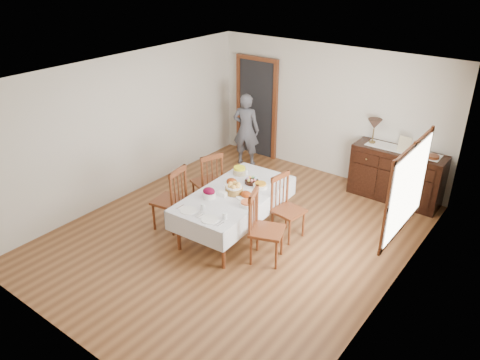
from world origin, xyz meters
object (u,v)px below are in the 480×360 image
Objects in this scene: sideboard at (396,175)px; table_lamp at (375,125)px; chair_right_far at (286,206)px; dining_table at (235,198)px; chair_right_near at (263,226)px; person at (246,127)px; chair_left_near at (172,198)px; chair_left_far at (208,180)px.

table_lamp is at bearing 176.45° from sideboard.
table_lamp is at bearing -2.35° from chair_right_far.
chair_right_near is (0.79, -0.34, -0.07)m from dining_table.
chair_right_far is at bearing -112.93° from sideboard.
person reaches higher than table_lamp.
chair_right_far reaches higher than dining_table.
chair_left_near is 1.69m from chair_right_near.
dining_table is 1.33× the size of sideboard.
chair_left_near is 1.06× the size of chair_right_far.
table_lamp reaches higher than chair_right_far.
chair_right_far reaches higher than sideboard.
table_lamp is (0.41, 2.29, 0.80)m from chair_right_far.
dining_table is 2.00× the size of chair_left_far.
dining_table is at bearing 128.38° from chair_right_far.
chair_right_near reaches higher than sideboard.
person is (-2.26, 2.64, 0.26)m from chair_right_near.
person is at bearing 56.94° from chair_right_far.
chair_left_far is 1.79m from chair_right_near.
chair_right_near reaches higher than chair_left_near.
chair_right_near is (1.65, -0.70, 0.02)m from chair_left_far.
table_lamp is at bearing 160.49° from chair_left_far.
chair_right_near is at bearing 87.58° from chair_left_far.
chair_right_near is 1.07× the size of chair_right_far.
chair_left_far is (-0.86, 0.36, -0.09)m from dining_table.
chair_left_far is 2.35× the size of table_lamp.
sideboard is at bearing 55.25° from dining_table.
chair_right_far is at bearing 111.22° from chair_left_near.
chair_right_far is 0.63× the size of person.
chair_right_near is at bearing 112.51° from person.
dining_table is 1.31× the size of person.
table_lamp is (0.33, 3.04, 0.76)m from chair_right_near.
person is at bearing -141.91° from chair_left_far.
chair_left_far is 3.42m from sideboard.
chair_right_near is 0.76m from chair_right_far.
chair_right_near is 0.68× the size of person.
chair_left_far is (0.03, 0.88, -0.01)m from chair_left_near.
chair_left_far is 0.67× the size of sideboard.
chair_left_far reaches higher than chair_right_far.
person is at bearing 20.20° from chair_right_near.
chair_left_far is at bearing 46.71° from chair_right_near.
table_lamp is (1.11, 2.70, 0.69)m from dining_table.
chair_left_near is 4.08m from sideboard.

